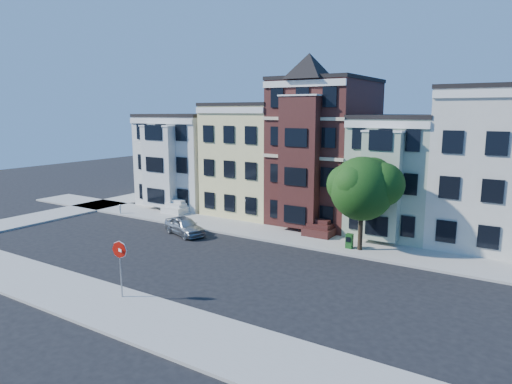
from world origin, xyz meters
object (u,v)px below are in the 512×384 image
Objects in this scene: street_tree at (362,193)px; newspaper_box at (349,241)px; fire_hydrant at (120,210)px; stop_sign at (121,265)px; parked_car at (184,226)px.

street_tree is 3.55m from newspaper_box.
street_tree is at bearing 2.81° from fire_hydrant.
stop_sign is at bearing -40.73° from fire_hydrant.
newspaper_box is at bearing 78.93° from stop_sign.
parked_car is 6.35× the size of fire_hydrant.
stop_sign is at bearing -117.46° from street_tree.
parked_car reaches higher than fire_hydrant.
stop_sign is (-7.48, -14.39, -2.30)m from street_tree.
stop_sign is at bearing -117.39° from newspaper_box.
street_tree reaches higher than parked_car.
parked_car is 1.24× the size of stop_sign.
street_tree is at bearing 76.58° from stop_sign.
fire_hydrant is at bearing -179.48° from newspaper_box.
street_tree is at bearing 0.34° from newspaper_box.
newspaper_box is 0.30× the size of stop_sign.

